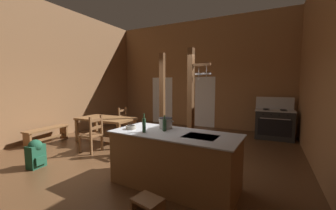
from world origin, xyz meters
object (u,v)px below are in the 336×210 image
object	(u,v)px
ladderback_chair_near_window	(92,135)
mixing_bowl_on_counter	(131,127)
bottle_tall_on_counter	(144,125)
backpack	(36,153)
stockpot_on_counter	(166,123)
ladderback_chair_by_post	(126,122)
dining_table	(106,121)
step_stool	(148,208)
stove_range	(274,124)
kitchen_island	(174,159)
bench_along_left_wall	(47,133)
bottle_short_on_counter	(164,125)

from	to	relation	value
ladderback_chair_near_window	mixing_bowl_on_counter	xyz separation A→B (m)	(1.81, -0.75, 0.51)
bottle_tall_on_counter	ladderback_chair_near_window	bearing A→B (deg)	158.47
backpack	stockpot_on_counter	size ratio (longest dim) A/B	1.86
ladderback_chair_by_post	mixing_bowl_on_counter	size ratio (longest dim) A/B	5.27
ladderback_chair_near_window	bottle_tall_on_counter	distance (m)	2.40
dining_table	ladderback_chair_by_post	bearing A→B (deg)	91.62
step_stool	ladderback_chair_near_window	world-z (taller)	ladderback_chair_near_window
mixing_bowl_on_counter	stove_range	bearing A→B (deg)	61.44
kitchen_island	ladderback_chair_near_window	xyz separation A→B (m)	(-2.64, 0.66, -0.01)
bench_along_left_wall	stove_range	bearing A→B (deg)	30.75
step_stool	mixing_bowl_on_counter	world-z (taller)	mixing_bowl_on_counter
step_stool	bottle_tall_on_counter	xyz separation A→B (m)	(-0.57, 0.79, 0.88)
ladderback_chair_by_post	bottle_tall_on_counter	xyz separation A→B (m)	(2.54, -2.70, 0.61)
ladderback_chair_near_window	stockpot_on_counter	world-z (taller)	stockpot_on_counter
backpack	mixing_bowl_on_counter	xyz separation A→B (m)	(2.09, 0.51, 0.65)
kitchen_island	ladderback_chair_near_window	bearing A→B (deg)	166.02
stove_range	ladderback_chair_by_post	xyz separation A→B (m)	(-4.57, -1.78, -0.03)
stove_range	ladderback_chair_by_post	bearing A→B (deg)	-158.76
stove_range	stockpot_on_counter	distance (m)	4.46
mixing_bowl_on_counter	bottle_short_on_counter	xyz separation A→B (m)	(0.62, 0.14, 0.08)
stove_range	bench_along_left_wall	world-z (taller)	stove_range
kitchen_island	stove_range	distance (m)	4.55
kitchen_island	stove_range	bearing A→B (deg)	70.03
bench_along_left_wall	dining_table	bearing A→B (deg)	29.29
bench_along_left_wall	bottle_short_on_counter	bearing A→B (deg)	-8.08
bench_along_left_wall	mixing_bowl_on_counter	distance (m)	3.84
step_stool	ladderback_chair_by_post	distance (m)	4.68
dining_table	step_stool	bearing A→B (deg)	-39.09
backpack	stockpot_on_counter	world-z (taller)	stockpot_on_counter
kitchen_island	dining_table	xyz separation A→B (m)	(-2.99, 1.52, 0.19)
step_stool	bench_along_left_wall	size ratio (longest dim) A/B	0.31
dining_table	ladderback_chair_near_window	size ratio (longest dim) A/B	1.82
dining_table	backpack	distance (m)	2.16
ladderback_chair_near_window	bench_along_left_wall	distance (m)	1.90
kitchen_island	ladderback_chair_by_post	distance (m)	3.92
backpack	mixing_bowl_on_counter	bearing A→B (deg)	13.81
stockpot_on_counter	ladderback_chair_near_window	bearing A→B (deg)	170.19
step_stool	bottle_tall_on_counter	bearing A→B (deg)	125.73
kitchen_island	ladderback_chair_by_post	world-z (taller)	ladderback_chair_by_post
step_stool	mixing_bowl_on_counter	bearing A→B (deg)	136.01
stockpot_on_counter	bottle_tall_on_counter	bearing A→B (deg)	-112.08
dining_table	mixing_bowl_on_counter	size ratio (longest dim) A/B	9.57
step_stool	mixing_bowl_on_counter	xyz separation A→B (m)	(-0.92, 0.89, 0.79)
bottle_short_on_counter	kitchen_island	bearing A→B (deg)	-11.90
ladderback_chair_by_post	bench_along_left_wall	size ratio (longest dim) A/B	0.73
dining_table	backpack	world-z (taller)	dining_table
bottle_tall_on_counter	bottle_short_on_counter	size ratio (longest dim) A/B	1.15
mixing_bowl_on_counter	bottle_tall_on_counter	size ratio (longest dim) A/B	0.56
step_stool	bottle_short_on_counter	xyz separation A→B (m)	(-0.30, 1.03, 0.86)
mixing_bowl_on_counter	dining_table	bearing A→B (deg)	143.22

